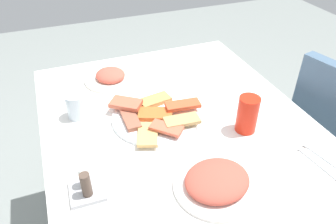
# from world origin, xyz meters

# --- Properties ---
(dining_table) EXTENTS (1.04, 0.87, 0.74)m
(dining_table) POSITION_xyz_m (0.00, 0.00, 0.66)
(dining_table) COLOR white
(dining_table) RESTS_ON ground_plane
(pide_platter) EXTENTS (0.30, 0.31, 0.04)m
(pide_platter) POSITION_xyz_m (-0.03, -0.07, 0.76)
(pide_platter) COLOR white
(pide_platter) RESTS_ON dining_table
(salad_plate_greens) EXTENTS (0.23, 0.23, 0.05)m
(salad_plate_greens) POSITION_xyz_m (0.31, -0.01, 0.76)
(salad_plate_greens) COLOR white
(salad_plate_greens) RESTS_ON dining_table
(salad_plate_rice) EXTENTS (0.21, 0.21, 0.04)m
(salad_plate_rice) POSITION_xyz_m (-0.33, -0.15, 0.76)
(salad_plate_rice) COLOR white
(salad_plate_rice) RESTS_ON dining_table
(soda_can) EXTENTS (0.07, 0.07, 0.12)m
(soda_can) POSITION_xyz_m (0.13, 0.19, 0.80)
(soda_can) COLOR red
(soda_can) RESTS_ON dining_table
(drinking_glass) EXTENTS (0.06, 0.06, 0.09)m
(drinking_glass) POSITION_xyz_m (-0.14, -0.31, 0.79)
(drinking_glass) COLOR silver
(drinking_glass) RESTS_ON dining_table
(paper_napkin) EXTENTS (0.15, 0.15, 0.00)m
(paper_napkin) POSITION_xyz_m (0.35, 0.32, 0.75)
(paper_napkin) COLOR white
(paper_napkin) RESTS_ON dining_table
(fork) EXTENTS (0.16, 0.03, 0.00)m
(fork) POSITION_xyz_m (0.35, 0.30, 0.75)
(fork) COLOR silver
(fork) RESTS_ON paper_napkin
(spoon) EXTENTS (0.19, 0.05, 0.00)m
(spoon) POSITION_xyz_m (0.35, 0.34, 0.75)
(spoon) COLOR silver
(spoon) RESTS_ON paper_napkin
(condiment_caddy) EXTENTS (0.09, 0.09, 0.08)m
(condiment_caddy) POSITION_xyz_m (0.21, -0.33, 0.77)
(condiment_caddy) COLOR #B2B2B7
(condiment_caddy) RESTS_ON dining_table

